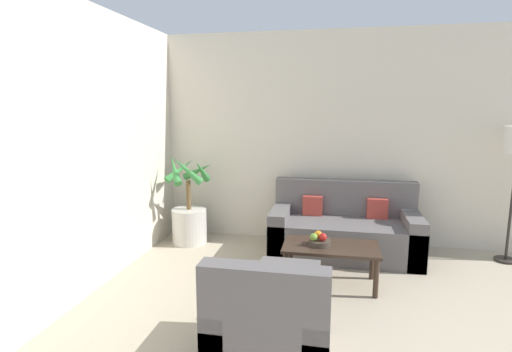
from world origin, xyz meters
TOP-DOWN VIEW (x-y plane):
  - wall_back at (0.00, 6.61)m, footprint 8.45×0.06m
  - potted_palm at (-3.02, 6.14)m, footprint 0.63×0.62m
  - sofa_loveseat at (-1.05, 6.09)m, footprint 1.72×0.81m
  - coffee_table at (-1.20, 5.22)m, footprint 0.93×0.51m
  - fruit_bowl at (-1.31, 5.21)m, footprint 0.22×0.22m
  - apple_red at (-1.28, 5.19)m, footprint 0.08×0.08m
  - apple_green at (-1.37, 5.18)m, footprint 0.08×0.08m
  - orange_fruit at (-1.33, 5.26)m, footprint 0.08×0.08m
  - armchair at (-1.58, 3.87)m, footprint 0.80×0.78m
  - ottoman at (-1.55, 4.60)m, footprint 0.53×0.48m

SIDE VIEW (x-z plane):
  - ottoman at x=-1.55m, z-range 0.00..0.39m
  - armchair at x=-1.58m, z-range -0.15..0.67m
  - sofa_loveseat at x=-1.05m, z-range -0.14..0.72m
  - coffee_table at x=-1.20m, z-range 0.15..0.55m
  - potted_palm at x=-3.02m, z-range -0.21..0.96m
  - fruit_bowl at x=-1.31m, z-range 0.40..0.46m
  - apple_green at x=-1.37m, z-range 0.46..0.53m
  - orange_fruit at x=-1.33m, z-range 0.46..0.53m
  - apple_red at x=-1.28m, z-range 0.46..0.54m
  - wall_back at x=0.00m, z-range 0.00..2.70m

